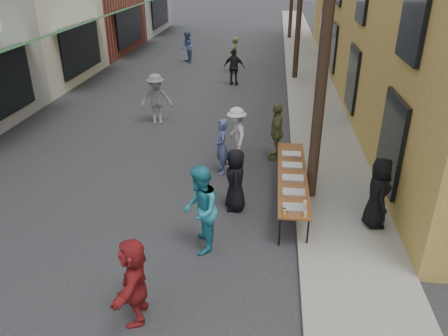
% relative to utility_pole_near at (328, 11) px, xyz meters
% --- Properties ---
extents(ground, '(120.00, 120.00, 0.00)m').
position_rel_utility_pole_near_xyz_m(ground, '(-4.30, -3.00, -4.50)').
color(ground, '#28282B').
rests_on(ground, ground).
extents(sidewalk, '(2.20, 60.00, 0.10)m').
position_rel_utility_pole_near_xyz_m(sidewalk, '(0.70, 12.00, -4.45)').
color(sidewalk, gray).
rests_on(sidewalk, ground).
extents(utility_pole_near, '(0.26, 0.26, 9.00)m').
position_rel_utility_pole_near_xyz_m(utility_pole_near, '(0.00, 0.00, 0.00)').
color(utility_pole_near, '#2D2116').
rests_on(utility_pole_near, ground).
extents(serving_table, '(0.70, 4.00, 0.75)m').
position_rel_utility_pole_near_xyz_m(serving_table, '(-0.50, -0.24, -3.79)').
color(serving_table, brown).
rests_on(serving_table, ground).
extents(catering_tray_sausage, '(0.50, 0.33, 0.08)m').
position_rel_utility_pole_near_xyz_m(catering_tray_sausage, '(-0.50, -1.89, -3.71)').
color(catering_tray_sausage, maroon).
rests_on(catering_tray_sausage, serving_table).
extents(catering_tray_foil_b, '(0.50, 0.33, 0.08)m').
position_rel_utility_pole_near_xyz_m(catering_tray_foil_b, '(-0.50, -1.24, -3.71)').
color(catering_tray_foil_b, '#B2B2B7').
rests_on(catering_tray_foil_b, serving_table).
extents(catering_tray_buns, '(0.50, 0.33, 0.08)m').
position_rel_utility_pole_near_xyz_m(catering_tray_buns, '(-0.50, -0.54, -3.71)').
color(catering_tray_buns, tan).
rests_on(catering_tray_buns, serving_table).
extents(catering_tray_foil_d, '(0.50, 0.33, 0.08)m').
position_rel_utility_pole_near_xyz_m(catering_tray_foil_d, '(-0.50, 0.16, -3.71)').
color(catering_tray_foil_d, '#B2B2B7').
rests_on(catering_tray_foil_d, serving_table).
extents(catering_tray_buns_end, '(0.50, 0.33, 0.08)m').
position_rel_utility_pole_near_xyz_m(catering_tray_buns_end, '(-0.50, 0.86, -3.71)').
color(catering_tray_buns_end, tan).
rests_on(catering_tray_buns_end, serving_table).
extents(condiment_jar_a, '(0.07, 0.07, 0.08)m').
position_rel_utility_pole_near_xyz_m(condiment_jar_a, '(-0.72, -2.19, -3.71)').
color(condiment_jar_a, '#A57F26').
rests_on(condiment_jar_a, serving_table).
extents(condiment_jar_b, '(0.07, 0.07, 0.08)m').
position_rel_utility_pole_near_xyz_m(condiment_jar_b, '(-0.72, -2.09, -3.71)').
color(condiment_jar_b, '#A57F26').
rests_on(condiment_jar_b, serving_table).
extents(condiment_jar_c, '(0.07, 0.07, 0.08)m').
position_rel_utility_pole_near_xyz_m(condiment_jar_c, '(-0.72, -1.99, -3.71)').
color(condiment_jar_c, '#A57F26').
rests_on(condiment_jar_c, serving_table).
extents(cup_stack, '(0.08, 0.08, 0.12)m').
position_rel_utility_pole_near_xyz_m(cup_stack, '(-0.30, -2.14, -3.69)').
color(cup_stack, tan).
rests_on(cup_stack, serving_table).
extents(guest_front_a, '(0.59, 0.81, 1.54)m').
position_rel_utility_pole_near_xyz_m(guest_front_a, '(-1.85, -0.71, -3.73)').
color(guest_front_a, black).
rests_on(guest_front_a, ground).
extents(guest_front_b, '(0.50, 0.65, 1.59)m').
position_rel_utility_pole_near_xyz_m(guest_front_b, '(-2.40, 1.19, -3.71)').
color(guest_front_b, '#465588').
rests_on(guest_front_b, ground).
extents(guest_front_c, '(0.81, 0.99, 1.88)m').
position_rel_utility_pole_near_xyz_m(guest_front_c, '(-2.41, -2.42, -3.56)').
color(guest_front_c, teal).
rests_on(guest_front_c, ground).
extents(guest_front_d, '(0.90, 1.18, 1.62)m').
position_rel_utility_pole_near_xyz_m(guest_front_d, '(-2.07, 2.14, -3.69)').
color(guest_front_d, silver).
rests_on(guest_front_d, ground).
extents(guest_front_e, '(0.42, 1.01, 1.72)m').
position_rel_utility_pole_near_xyz_m(guest_front_e, '(-0.90, 2.34, -3.64)').
color(guest_front_e, '#65683C').
rests_on(guest_front_e, ground).
extents(guest_queue_back, '(0.60, 1.47, 1.55)m').
position_rel_utility_pole_near_xyz_m(guest_queue_back, '(-3.17, -4.44, -3.73)').
color(guest_queue_back, maroon).
rests_on(guest_queue_back, ground).
extents(server, '(0.54, 0.81, 1.62)m').
position_rel_utility_pole_near_xyz_m(server, '(1.30, -1.23, -3.59)').
color(server, black).
rests_on(server, sidewalk).
extents(passerby_left, '(1.33, 1.00, 1.82)m').
position_rel_utility_pole_near_xyz_m(passerby_left, '(-5.22, 5.01, -3.59)').
color(passerby_left, slate).
rests_on(passerby_left, ground).
extents(passerby_mid, '(1.05, 0.57, 1.71)m').
position_rel_utility_pole_near_xyz_m(passerby_mid, '(-2.90, 10.58, -3.65)').
color(passerby_mid, black).
rests_on(passerby_mid, ground).
extents(passerby_right, '(0.59, 0.76, 1.86)m').
position_rel_utility_pole_near_xyz_m(passerby_right, '(-3.12, 12.95, -3.57)').
color(passerby_right, '#525E36').
rests_on(passerby_right, ground).
extents(passerby_far, '(0.95, 1.05, 1.75)m').
position_rel_utility_pole_near_xyz_m(passerby_far, '(-6.01, 15.14, -3.62)').
color(passerby_far, '#4F6699').
rests_on(passerby_far, ground).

